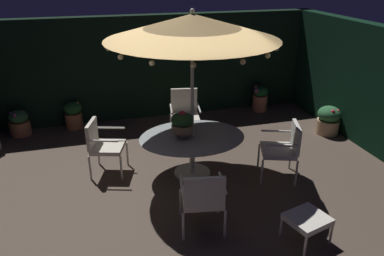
% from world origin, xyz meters
% --- Properties ---
extents(ground_plane, '(8.16, 6.63, 0.02)m').
position_xyz_m(ground_plane, '(0.00, 0.00, -0.01)').
color(ground_plane, brown).
extents(hedge_backdrop_rear, '(8.16, 0.30, 2.35)m').
position_xyz_m(hedge_backdrop_rear, '(0.00, 3.17, 1.18)').
color(hedge_backdrop_rear, black).
rests_on(hedge_backdrop_rear, ground_plane).
extents(patio_dining_table, '(1.79, 1.46, 0.72)m').
position_xyz_m(patio_dining_table, '(0.26, 0.19, 0.60)').
color(patio_dining_table, silver).
rests_on(patio_dining_table, ground_plane).
extents(patio_umbrella, '(2.68, 2.68, 2.78)m').
position_xyz_m(patio_umbrella, '(0.26, 0.19, 2.51)').
color(patio_umbrella, silver).
rests_on(patio_umbrella, ground_plane).
extents(centerpiece_planter, '(0.37, 0.37, 0.48)m').
position_xyz_m(centerpiece_planter, '(0.08, 0.17, 0.99)').
color(centerpiece_planter, olive).
rests_on(centerpiece_planter, patio_dining_table).
extents(patio_chair_north, '(0.76, 0.77, 0.97)m').
position_xyz_m(patio_chair_north, '(1.71, -0.32, 0.58)').
color(patio_chair_north, silver).
rests_on(patio_chair_north, ground_plane).
extents(patio_chair_northeast, '(0.70, 0.70, 1.01)m').
position_xyz_m(patio_chair_northeast, '(0.52, 1.72, 0.58)').
color(patio_chair_northeast, silver).
rests_on(patio_chair_northeast, ground_plane).
extents(patio_chair_east, '(0.70, 0.71, 0.96)m').
position_xyz_m(patio_chair_east, '(-1.22, 0.65, 0.57)').
color(patio_chair_east, silver).
rests_on(patio_chair_east, ground_plane).
extents(patio_chair_southeast, '(0.68, 0.69, 0.94)m').
position_xyz_m(patio_chair_southeast, '(-0.02, -1.33, 0.55)').
color(patio_chair_southeast, silver).
rests_on(patio_chair_southeast, ground_plane).
extents(ottoman_footrest, '(0.61, 0.58, 0.38)m').
position_xyz_m(ottoman_footrest, '(1.23, -1.89, 0.32)').
color(ottoman_footrest, silver).
rests_on(ottoman_footrest, ground_plane).
extents(potted_plant_back_left, '(0.42, 0.42, 0.56)m').
position_xyz_m(potted_plant_back_left, '(-2.85, 2.74, 0.27)').
color(potted_plant_back_left, '#A66444').
rests_on(potted_plant_back_left, ground_plane).
extents(potted_plant_front_corner, '(0.39, 0.39, 0.60)m').
position_xyz_m(potted_plant_front_corner, '(-1.75, 2.83, 0.31)').
color(potted_plant_front_corner, '#A3613E').
rests_on(potted_plant_front_corner, ground_plane).
extents(potted_plant_back_center, '(0.48, 0.48, 0.61)m').
position_xyz_m(potted_plant_back_center, '(3.53, 1.06, 0.31)').
color(potted_plant_back_center, tan).
rests_on(potted_plant_back_center, ground_plane).
extents(potted_plant_left_far, '(0.37, 0.36, 0.63)m').
position_xyz_m(potted_plant_left_far, '(2.70, 2.71, 0.32)').
color(potted_plant_left_far, '#B0664D').
rests_on(potted_plant_left_far, ground_plane).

